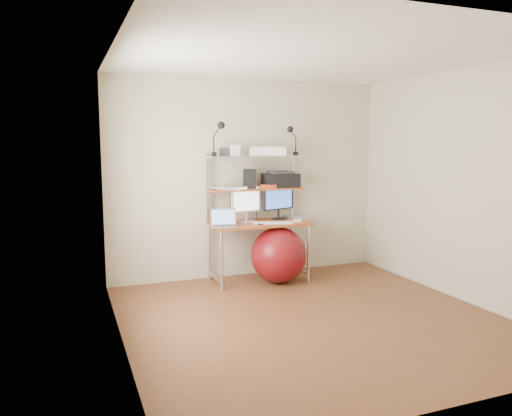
{
  "coord_description": "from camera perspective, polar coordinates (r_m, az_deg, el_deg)",
  "views": [
    {
      "loc": [
        -2.22,
        -4.19,
        1.73
      ],
      "look_at": [
        -0.15,
        1.15,
        0.96
      ],
      "focal_mm": 35.0,
      "sensor_mm": 36.0,
      "label": 1
    }
  ],
  "objects": [
    {
      "name": "room",
      "position": [
        4.76,
        6.67,
        1.83
      ],
      "size": [
        3.6,
        3.6,
        3.6
      ],
      "color": "brown",
      "rests_on": "ground"
    },
    {
      "name": "phone",
      "position": [
        6.0,
        0.37,
        -1.8
      ],
      "size": [
        0.08,
        0.12,
        0.01
      ],
      "primitive_type": "cube",
      "rotation": [
        0.0,
        0.0,
        -0.12
      ],
      "color": "black",
      "rests_on": "desktop"
    },
    {
      "name": "keyboard",
      "position": [
        6.05,
        1.95,
        -1.69
      ],
      "size": [
        0.49,
        0.26,
        0.01
      ],
      "primitive_type": "cube",
      "rotation": [
        0.0,
        0.0,
        -0.28
      ],
      "color": "white",
      "rests_on": "desktop"
    },
    {
      "name": "exercise_ball",
      "position": [
        6.14,
        2.58,
        -5.4
      ],
      "size": [
        0.69,
        0.69,
        0.69
      ],
      "primitive_type": "sphere",
      "color": "maroon",
      "rests_on": "floor"
    },
    {
      "name": "laptop",
      "position": [
        5.82,
        -3.72,
        -1.71
      ],
      "size": [
        0.34,
        0.29,
        0.26
      ],
      "rotation": [
        0.0,
        0.0,
        -0.21
      ],
      "color": "#BABABF",
      "rests_on": "desktop"
    },
    {
      "name": "wall_outlet",
      "position": [
        6.86,
        5.88,
        -4.41
      ],
      "size": [
        0.08,
        0.01,
        0.12
      ],
      "primitive_type": "cube",
      "color": "white",
      "rests_on": "room"
    },
    {
      "name": "nas_cube",
      "position": [
        6.16,
        -0.75,
        3.37
      ],
      "size": [
        0.2,
        0.2,
        0.24
      ],
      "primitive_type": "cube",
      "rotation": [
        0.0,
        0.0,
        -0.34
      ],
      "color": "black",
      "rests_on": "mid_shelf"
    },
    {
      "name": "monitor_silver",
      "position": [
        6.12,
        -1.13,
        0.76
      ],
      "size": [
        0.42,
        0.2,
        0.48
      ],
      "rotation": [
        0.0,
        0.0,
        0.28
      ],
      "color": "silver",
      "rests_on": "desktop"
    },
    {
      "name": "monitor_black",
      "position": [
        6.36,
        2.59,
        0.91
      ],
      "size": [
        0.47,
        0.2,
        0.49
      ],
      "rotation": [
        0.0,
        0.0,
        0.3
      ],
      "color": "black",
      "rests_on": "desktop"
    },
    {
      "name": "red_box",
      "position": [
        6.15,
        1.42,
        2.48
      ],
      "size": [
        0.17,
        0.12,
        0.05
      ],
      "primitive_type": "cube",
      "rotation": [
        0.0,
        0.0,
        0.03
      ],
      "color": "#D04321",
      "rests_on": "mid_shelf"
    },
    {
      "name": "clip_lamp_right",
      "position": [
        6.32,
        4.07,
        8.43
      ],
      "size": [
        0.15,
        0.08,
        0.37
      ],
      "color": "black",
      "rests_on": "top_shelf"
    },
    {
      "name": "computer_desk",
      "position": [
        6.16,
        0.09,
        0.43
      ],
      "size": [
        1.2,
        0.6,
        1.57
      ],
      "color": "#AD4D21",
      "rests_on": "ground"
    },
    {
      "name": "clip_lamp_left",
      "position": [
        5.96,
        -4.17,
        8.78
      ],
      "size": [
        0.16,
        0.09,
        0.41
      ],
      "color": "black",
      "rests_on": "top_shelf"
    },
    {
      "name": "scanner",
      "position": [
        6.25,
        1.25,
        6.53
      ],
      "size": [
        0.51,
        0.41,
        0.12
      ],
      "rotation": [
        0.0,
        0.0,
        -0.29
      ],
      "color": "white",
      "rests_on": "top_shelf"
    },
    {
      "name": "mouse",
      "position": [
        6.19,
        4.76,
        -1.43
      ],
      "size": [
        0.11,
        0.07,
        0.03
      ],
      "primitive_type": "cube",
      "rotation": [
        0.0,
        0.0,
        -0.13
      ],
      "color": "white",
      "rests_on": "desktop"
    },
    {
      "name": "paper_stack",
      "position": [
        6.07,
        -3.39,
        2.26
      ],
      "size": [
        0.41,
        0.41,
        0.02
      ],
      "color": "white",
      "rests_on": "mid_shelf"
    },
    {
      "name": "box_white",
      "position": [
        6.05,
        -2.46,
        6.59
      ],
      "size": [
        0.11,
        0.1,
        0.13
      ],
      "primitive_type": "cube",
      "rotation": [
        0.0,
        0.0,
        -0.01
      ],
      "color": "white",
      "rests_on": "top_shelf"
    },
    {
      "name": "printer",
      "position": [
        6.32,
        2.84,
        3.25
      ],
      "size": [
        0.44,
        0.31,
        0.2
      ],
      "rotation": [
        0.0,
        0.0,
        0.06
      ],
      "color": "black",
      "rests_on": "mid_shelf"
    },
    {
      "name": "mac_mini",
      "position": [
        6.44,
        4.4,
        -1.02
      ],
      "size": [
        0.27,
        0.27,
        0.04
      ],
      "primitive_type": "cube",
      "rotation": [
        0.0,
        0.0,
        0.31
      ],
      "color": "#BABABF",
      "rests_on": "desktop"
    },
    {
      "name": "box_grey",
      "position": [
        6.08,
        -3.67,
        6.45
      ],
      "size": [
        0.12,
        0.12,
        0.1
      ],
      "primitive_type": "cube",
      "rotation": [
        0.0,
        0.0,
        -0.17
      ],
      "color": "#313133",
      "rests_on": "top_shelf"
    }
  ]
}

